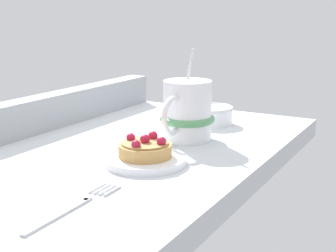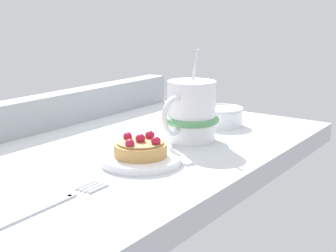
% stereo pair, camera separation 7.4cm
% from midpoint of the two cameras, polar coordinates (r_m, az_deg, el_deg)
% --- Properties ---
extents(ground_plane, '(0.72, 0.44, 0.03)m').
position_cam_midpoint_polar(ground_plane, '(0.78, -8.04, -3.89)').
color(ground_plane, silver).
extents(window_rail_back, '(0.70, 0.04, 0.06)m').
position_cam_midpoint_polar(window_rail_back, '(0.90, -18.25, 1.10)').
color(window_rail_back, '#9EA3A8').
rests_on(window_rail_back, ground_plane).
extents(dessert_plate, '(0.12, 0.12, 0.01)m').
position_cam_midpoint_polar(dessert_plate, '(0.69, -5.80, -4.10)').
color(dessert_plate, white).
rests_on(dessert_plate, ground_plane).
extents(raspberry_tart, '(0.08, 0.08, 0.03)m').
position_cam_midpoint_polar(raspberry_tart, '(0.69, -5.82, -2.72)').
color(raspberry_tart, tan).
rests_on(raspberry_tart, dessert_plate).
extents(coffee_mug, '(0.13, 0.09, 0.15)m').
position_cam_midpoint_polar(coffee_mug, '(0.80, -0.41, 1.69)').
color(coffee_mug, white).
rests_on(coffee_mug, ground_plane).
extents(dessert_fork, '(0.16, 0.03, 0.01)m').
position_cam_midpoint_polar(dessert_fork, '(0.56, -14.78, -9.09)').
color(dessert_fork, silver).
rests_on(dessert_fork, ground_plane).
extents(sugar_bowl, '(0.08, 0.08, 0.03)m').
position_cam_midpoint_polar(sugar_bowl, '(0.92, 2.87, 1.35)').
color(sugar_bowl, white).
rests_on(sugar_bowl, ground_plane).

